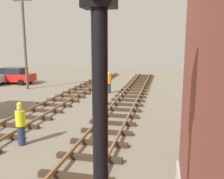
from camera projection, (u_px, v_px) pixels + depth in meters
The scene contains 5 objects.
signal_mast at pixel (100, 104), 2.76m from camera, with size 0.36×0.40×5.69m.
parked_car_red at pixel (15, 75), 26.52m from camera, with size 4.20×2.04×1.76m.
utility_pole_far at pixel (25, 42), 22.71m from camera, with size 1.80×0.24×8.52m.
track_worker_foreground at pixel (21, 124), 10.30m from camera, with size 0.40×0.40×1.87m.
track_worker_distant at pixel (109, 83), 21.40m from camera, with size 0.40×0.40×1.87m.
Camera 1 is at (3.23, -1.15, 4.22)m, focal length 39.38 mm.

